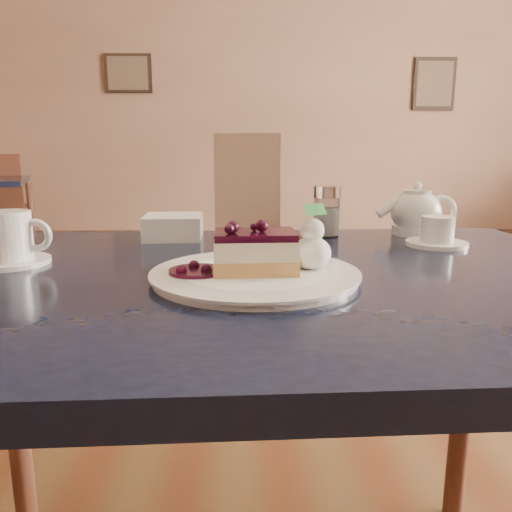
{
  "coord_description": "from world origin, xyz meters",
  "views": [
    {
      "loc": [
        -0.24,
        -0.66,
        0.92
      ],
      "look_at": [
        -0.23,
        -0.04,
        0.78
      ],
      "focal_mm": 35.0,
      "sensor_mm": 36.0,
      "label": 1
    }
  ],
  "objects_px": {
    "cheesecake_slice": "(255,252)",
    "tea_set": "(419,217)",
    "coffee_set": "(9,241)",
    "dessert_plate": "(255,276)",
    "main_table": "(253,319)"
  },
  "relations": [
    {
      "from": "cheesecake_slice",
      "to": "tea_set",
      "type": "height_order",
      "value": "tea_set"
    },
    {
      "from": "coffee_set",
      "to": "tea_set",
      "type": "height_order",
      "value": "tea_set"
    },
    {
      "from": "dessert_plate",
      "to": "coffee_set",
      "type": "height_order",
      "value": "coffee_set"
    },
    {
      "from": "dessert_plate",
      "to": "coffee_set",
      "type": "relative_size",
      "value": 2.15
    },
    {
      "from": "main_table",
      "to": "cheesecake_slice",
      "type": "bearing_deg",
      "value": -90.0
    },
    {
      "from": "dessert_plate",
      "to": "main_table",
      "type": "bearing_deg",
      "value": 92.42
    },
    {
      "from": "dessert_plate",
      "to": "cheesecake_slice",
      "type": "distance_m",
      "value": 0.03
    },
    {
      "from": "cheesecake_slice",
      "to": "tea_set",
      "type": "relative_size",
      "value": 0.5
    },
    {
      "from": "dessert_plate",
      "to": "cheesecake_slice",
      "type": "height_order",
      "value": "cheesecake_slice"
    },
    {
      "from": "dessert_plate",
      "to": "tea_set",
      "type": "bearing_deg",
      "value": 44.6
    },
    {
      "from": "dessert_plate",
      "to": "cheesecake_slice",
      "type": "bearing_deg",
      "value": -165.96
    },
    {
      "from": "main_table",
      "to": "tea_set",
      "type": "relative_size",
      "value": 5.02
    },
    {
      "from": "main_table",
      "to": "dessert_plate",
      "type": "height_order",
      "value": "dessert_plate"
    },
    {
      "from": "main_table",
      "to": "tea_set",
      "type": "distance_m",
      "value": 0.48
    },
    {
      "from": "cheesecake_slice",
      "to": "dessert_plate",
      "type": "bearing_deg",
      "value": 11.62
    }
  ]
}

